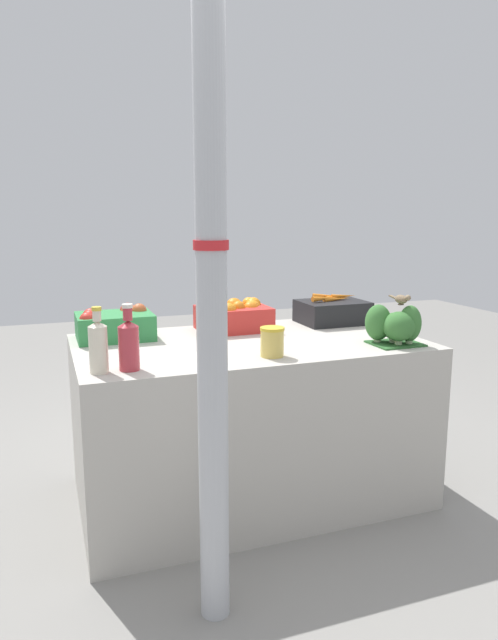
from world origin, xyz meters
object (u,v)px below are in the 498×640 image
at_px(pickle_jar, 272,342).
at_px(sparrow_bird, 402,299).
at_px(juice_bottle_ruby, 129,343).
at_px(support_pole, 211,282).
at_px(apple_crate, 114,324).
at_px(carrot_crate, 332,311).
at_px(orange_crate, 235,315).
at_px(broccoli_pile, 394,325).
at_px(juice_bottle_cloudy, 98,345).

distance_m(pickle_jar, sparrow_bird, 0.64).
bearing_deg(pickle_jar, juice_bottle_ruby, -179.06).
relative_size(support_pole, apple_crate, 6.52).
bearing_deg(carrot_crate, orange_crate, 179.97).
xyz_separation_m(carrot_crate, juice_bottle_ruby, (-1.18, -0.58, 0.04)).
bearing_deg(juice_bottle_ruby, pickle_jar, 0.94).
distance_m(support_pole, juice_bottle_ruby, 0.56).
bearing_deg(sparrow_bird, pickle_jar, -97.92).
height_order(carrot_crate, broccoli_pile, broccoli_pile).
distance_m(apple_crate, broccoli_pile, 1.30).
xyz_separation_m(juice_bottle_cloudy, sparrow_bird, (1.32, 0.01, 0.10)).
xyz_separation_m(apple_crate, juice_bottle_cloudy, (-0.12, -0.58, 0.03)).
relative_size(support_pole, orange_crate, 6.52).
distance_m(support_pole, orange_crate, 1.15).
height_order(apple_crate, carrot_crate, carrot_crate).
relative_size(support_pole, juice_bottle_ruby, 9.00).
bearing_deg(juice_bottle_ruby, orange_crate, 43.23).
xyz_separation_m(support_pole, broccoli_pile, (0.99, 0.46, -0.29)).
height_order(pickle_jar, sparrow_bird, sparrow_bird).
bearing_deg(pickle_jar, broccoli_pile, 0.88).
relative_size(carrot_crate, sparrow_bird, 2.58).
bearing_deg(juice_bottle_cloudy, juice_bottle_ruby, 0.00).
height_order(orange_crate, pickle_jar, orange_crate).
bearing_deg(pickle_jar, apple_crate, 135.01).
xyz_separation_m(apple_crate, orange_crate, (0.61, -0.00, 0.00)).
bearing_deg(juice_bottle_cloudy, pickle_jar, 0.79).
height_order(juice_bottle_cloudy, sparrow_bird, juice_bottle_cloudy).
distance_m(juice_bottle_ruby, sparrow_bird, 1.22).
bearing_deg(orange_crate, juice_bottle_cloudy, -141.45).
bearing_deg(orange_crate, pickle_jar, -93.18).
bearing_deg(sparrow_bird, support_pole, -73.80).
relative_size(carrot_crate, juice_bottle_ruby, 1.38).
height_order(juice_bottle_ruby, sparrow_bird, juice_bottle_ruby).
bearing_deg(orange_crate, support_pole, -112.38).
distance_m(apple_crate, sparrow_bird, 1.34).
relative_size(support_pole, pickle_jar, 18.51).
xyz_separation_m(broccoli_pile, juice_bottle_cloudy, (-1.30, -0.02, 0.02)).
height_order(orange_crate, juice_bottle_cloudy, juice_bottle_cloudy).
bearing_deg(juice_bottle_ruby, juice_bottle_cloudy, 180.00).
bearing_deg(apple_crate, juice_bottle_ruby, -91.31).
bearing_deg(apple_crate, carrot_crate, -0.10).
bearing_deg(sparrow_bird, orange_crate, -141.95).
relative_size(juice_bottle_cloudy, juice_bottle_ruby, 0.98).
bearing_deg(juice_bottle_cloudy, apple_crate, 77.94).
bearing_deg(orange_crate, apple_crate, 179.85).
relative_size(apple_crate, juice_bottle_cloudy, 1.40).
xyz_separation_m(support_pole, juice_bottle_ruby, (-0.20, 0.44, -0.27)).
relative_size(juice_bottle_ruby, pickle_jar, 2.06).
distance_m(carrot_crate, juice_bottle_cloudy, 1.41).
bearing_deg(broccoli_pile, sparrow_bird, -22.82).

